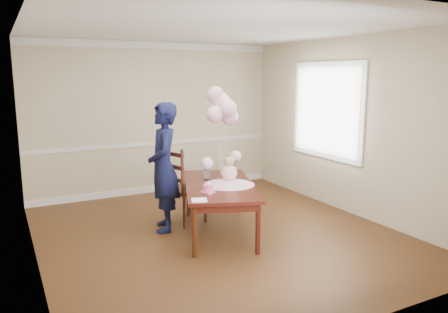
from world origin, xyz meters
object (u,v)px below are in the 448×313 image
woman (164,167)px  dining_chair_seat (186,189)px  birthday_cake (208,188)px  dining_table_top (219,185)px

woman → dining_chair_seat: bearing=126.2°
woman → birthday_cake: bearing=39.7°
dining_table_top → woman: bearing=165.9°
dining_chair_seat → woman: 0.55m
dining_table_top → dining_chair_seat: size_ratio=3.69×
dining_table_top → birthday_cake: birthday_cake is taller
birthday_cake → dining_chair_seat: size_ratio=0.28×
birthday_cake → dining_chair_seat: 0.91m
dining_table_top → birthday_cake: size_ratio=13.33×
dining_table_top → woman: size_ratio=1.02×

